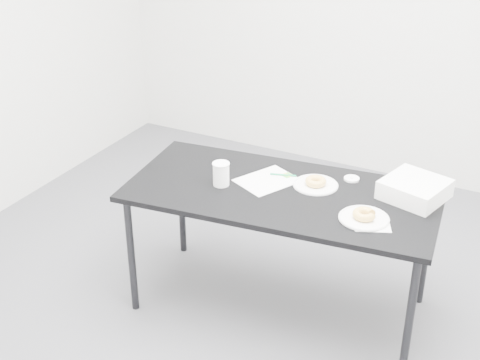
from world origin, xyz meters
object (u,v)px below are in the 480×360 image
at_px(scorecard, 267,180).
at_px(pen, 283,175).
at_px(plate_near, 364,218).
at_px(plate_far, 316,185).
at_px(donut_far, 316,181).
at_px(table, 282,200).
at_px(coffee_cup, 221,174).
at_px(donut_near, 364,214).
at_px(bakery_box, 415,189).

xyz_separation_m(scorecard, pen, (0.05, 0.09, 0.01)).
bearing_deg(plate_near, plate_far, 146.59).
bearing_deg(donut_far, plate_far, 0.00).
distance_m(table, coffee_cup, 0.34).
bearing_deg(coffee_cup, donut_near, -0.15).
bearing_deg(donut_far, donut_near, -33.41).
xyz_separation_m(scorecard, donut_near, (0.57, -0.15, 0.03)).
relative_size(plate_far, bakery_box, 0.83).
relative_size(table, coffee_cup, 13.10).
bearing_deg(scorecard, plate_near, 11.26).
xyz_separation_m(plate_near, plate_far, (-0.33, 0.22, -0.00)).
relative_size(table, donut_far, 14.99).
relative_size(scorecard, pen, 2.15).
height_order(donut_near, plate_far, donut_near).
height_order(scorecard, plate_far, plate_far).
bearing_deg(table, plate_far, 39.11).
xyz_separation_m(table, plate_near, (0.46, -0.08, 0.06)).
distance_m(table, plate_far, 0.19).
xyz_separation_m(coffee_cup, bakery_box, (0.92, 0.32, -0.02)).
height_order(donut_far, coffee_cup, coffee_cup).
bearing_deg(scorecard, table, -4.75).
distance_m(pen, coffee_cup, 0.34).
xyz_separation_m(plate_far, bakery_box, (0.48, 0.10, 0.04)).
xyz_separation_m(table, bakery_box, (0.61, 0.23, 0.10)).
height_order(table, plate_far, plate_far).
relative_size(scorecard, donut_near, 2.66).
bearing_deg(donut_near, scorecard, 165.06).
xyz_separation_m(plate_near, coffee_cup, (-0.76, 0.00, 0.06)).
xyz_separation_m(pen, plate_near, (0.52, -0.24, -0.00)).
bearing_deg(donut_near, plate_far, 146.59).
height_order(table, scorecard, scorecard).
height_order(pen, plate_near, pen).
bearing_deg(plate_far, pen, 173.26).
xyz_separation_m(scorecard, plate_near, (0.57, -0.15, 0.01)).
bearing_deg(table, plate_near, -16.66).
bearing_deg(table, donut_far, 39.11).
distance_m(scorecard, donut_near, 0.59).
bearing_deg(pen, plate_near, -41.46).
relative_size(plate_near, donut_far, 2.18).
xyz_separation_m(plate_near, bakery_box, (0.15, 0.32, 0.04)).
relative_size(coffee_cup, bakery_box, 0.44).
xyz_separation_m(pen, plate_far, (0.19, -0.02, -0.00)).
distance_m(scorecard, plate_far, 0.25).
xyz_separation_m(pen, coffee_cup, (-0.24, -0.24, 0.06)).
bearing_deg(plate_far, coffee_cup, -153.89).
distance_m(pen, plate_far, 0.19).
xyz_separation_m(table, donut_far, (0.13, 0.13, 0.08)).
relative_size(pen, coffee_cup, 1.10).
relative_size(scorecard, donut_far, 2.71).
xyz_separation_m(scorecard, plate_far, (0.24, 0.06, 0.00)).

